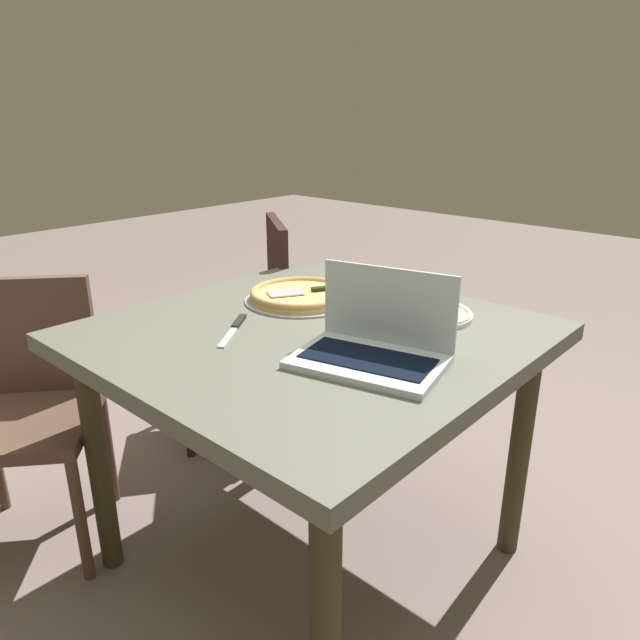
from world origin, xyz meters
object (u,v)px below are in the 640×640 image
Objects in this scene: dining_table at (312,358)px; chair_far at (27,397)px; pizza_plate at (430,313)px; table_knife at (235,327)px; laptop at (374,344)px; pizza_tray at (300,295)px; chair_near at (251,316)px.

chair_far is (-0.77, -0.50, -0.20)m from dining_table.
table_knife is at bearing -128.32° from pizza_plate.
laptop is 1.12× the size of pizza_tray.
pizza_plate is at bearing 39.73° from chair_far.
laptop is at bearing -13.23° from dining_table.
laptop is at bearing -79.50° from pizza_plate.
laptop is 0.46× the size of chair_far.
laptop is 0.42× the size of chair_near.
dining_table is 0.37m from pizza_plate.
chair_far reaches higher than pizza_plate.
pizza_plate is at bearing 19.91° from pizza_tray.
laptop is at bearing 23.18° from chair_far.
laptop is 1.16m from chair_near.
table_knife is 0.86m from chair_near.
pizza_tray is (-0.20, 0.16, 0.11)m from dining_table.
pizza_plate reaches higher than table_knife.
pizza_plate is at bearing -7.82° from chair_near.
pizza_plate is 0.41m from pizza_tray.
pizza_tray is at bearing -160.09° from pizza_plate.
pizza_tray is 0.30m from table_knife.
laptop reaches higher than table_knife.
pizza_plate is (0.19, 0.30, 0.10)m from dining_table.
chair_near is (-0.75, 0.43, -0.17)m from dining_table.
dining_table is 5.34× the size of table_knife.
table_knife is (0.04, -0.30, -0.02)m from pizza_tray.
chair_near is at bearing 172.18° from pizza_plate.
pizza_tray is at bearing 97.33° from table_knife.
laptop is 0.50m from pizza_tray.
dining_table is at bearing 166.77° from laptop.
dining_table is at bearing -122.76° from pizza_plate.
pizza_plate is at bearing 51.68° from table_knife.
table_knife is 0.24× the size of chair_far.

